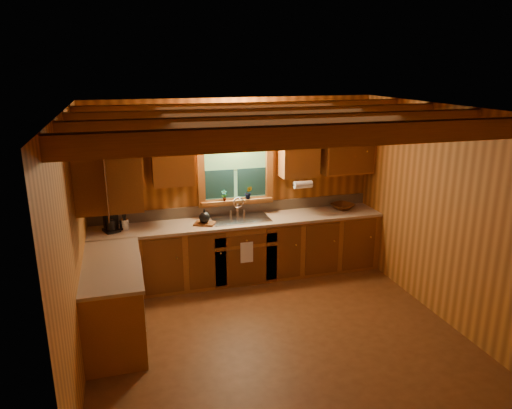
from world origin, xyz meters
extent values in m
plane|color=#5E3416|center=(0.00, 0.00, 0.00)|extent=(4.20, 4.20, 0.00)
plane|color=brown|center=(0.00, 0.00, 2.60)|extent=(4.20, 4.20, 0.00)
plane|color=brown|center=(0.00, 1.90, 1.30)|extent=(4.20, 0.00, 4.20)
plane|color=brown|center=(0.00, -1.90, 1.30)|extent=(4.20, 0.00, 4.20)
plane|color=brown|center=(-2.10, 0.00, 1.30)|extent=(0.00, 3.80, 3.80)
plane|color=brown|center=(2.10, 0.00, 1.30)|extent=(0.00, 3.80, 3.80)
cube|color=brown|center=(0.00, -1.20, 2.49)|extent=(4.20, 0.14, 0.18)
cube|color=brown|center=(0.00, -0.40, 2.49)|extent=(4.20, 0.14, 0.18)
cube|color=brown|center=(0.00, 0.40, 2.49)|extent=(4.20, 0.14, 0.18)
cube|color=brown|center=(0.00, 1.20, 2.49)|extent=(4.20, 0.14, 0.18)
cube|color=brown|center=(0.00, 1.59, 0.43)|extent=(4.20, 0.62, 0.86)
cube|color=brown|center=(-1.79, 0.48, 0.43)|extent=(0.62, 1.60, 0.86)
cube|color=tan|center=(0.00, 1.59, 0.88)|extent=(4.20, 0.66, 0.04)
cube|color=tan|center=(-1.78, 0.48, 0.88)|extent=(0.64, 1.60, 0.04)
cube|color=tan|center=(0.00, 1.89, 0.98)|extent=(4.20, 0.02, 0.16)
cube|color=white|center=(-1.47, 0.68, 0.43)|extent=(0.02, 0.60, 0.80)
cube|color=brown|center=(-1.70, 1.73, 1.84)|extent=(0.78, 0.34, 0.78)
cube|color=brown|center=(-0.92, 1.73, 1.84)|extent=(0.55, 0.34, 0.78)
cube|color=brown|center=(0.92, 1.73, 1.84)|extent=(0.55, 0.34, 0.78)
cube|color=brown|center=(1.70, 1.73, 1.84)|extent=(0.78, 0.34, 0.78)
cube|color=brown|center=(-1.93, 0.68, 1.84)|extent=(0.34, 1.10, 0.78)
cube|color=brown|center=(0.00, 1.86, 2.00)|extent=(1.12, 0.08, 0.10)
cube|color=brown|center=(0.00, 1.86, 1.10)|extent=(1.12, 0.08, 0.10)
cube|color=brown|center=(-0.51, 1.86, 1.55)|extent=(0.10, 0.08, 0.80)
cube|color=brown|center=(0.51, 1.86, 1.55)|extent=(0.10, 0.08, 0.80)
cube|color=#436F2F|center=(0.00, 1.90, 1.55)|extent=(0.92, 0.01, 0.80)
cube|color=#133236|center=(-0.24, 1.87, 1.37)|extent=(0.42, 0.02, 0.42)
cube|color=#133236|center=(0.24, 1.87, 1.37)|extent=(0.42, 0.02, 0.42)
cylinder|color=black|center=(0.00, 1.87, 1.57)|extent=(0.92, 0.01, 0.01)
cube|color=brown|center=(0.00, 1.82, 1.12)|extent=(1.06, 0.14, 0.04)
cylinder|color=black|center=(0.00, 1.86, 2.23)|extent=(0.08, 0.03, 0.08)
cylinder|color=black|center=(-0.10, 1.80, 2.23)|extent=(0.09, 0.17, 0.08)
cylinder|color=black|center=(0.10, 1.80, 2.23)|extent=(0.09, 0.17, 0.08)
sphere|color=#FFE0A5|center=(-0.16, 1.74, 2.16)|extent=(0.13, 0.13, 0.13)
sphere|color=#FFE0A5|center=(0.16, 1.74, 2.16)|extent=(0.13, 0.13, 0.13)
cylinder|color=white|center=(0.92, 1.53, 1.37)|extent=(0.27, 0.11, 0.11)
cube|color=white|center=(0.00, 1.26, 0.52)|extent=(0.18, 0.01, 0.30)
cube|color=silver|center=(0.00, 1.60, 0.91)|extent=(0.82, 0.48, 0.02)
cube|color=#262628|center=(-0.19, 1.60, 0.84)|extent=(0.34, 0.40, 0.14)
cube|color=#262628|center=(0.19, 1.60, 0.84)|extent=(0.34, 0.40, 0.14)
cylinder|color=silver|center=(0.00, 1.78, 1.01)|extent=(0.04, 0.04, 0.22)
torus|color=silver|center=(0.00, 1.72, 1.12)|extent=(0.16, 0.02, 0.16)
cube|color=black|center=(-1.78, 1.58, 0.92)|extent=(0.18, 0.22, 0.03)
cube|color=black|center=(-1.78, 1.65, 1.07)|extent=(0.18, 0.08, 0.30)
cube|color=black|center=(-1.78, 1.56, 1.20)|extent=(0.18, 0.20, 0.04)
cylinder|color=black|center=(-1.78, 1.55, 1.00)|extent=(0.11, 0.11, 0.13)
cylinder|color=silver|center=(-1.61, 1.60, 0.97)|extent=(0.12, 0.12, 0.15)
cylinder|color=black|center=(-1.63, 1.59, 1.13)|extent=(0.03, 0.04, 0.22)
cylinder|color=black|center=(-1.61, 1.60, 1.13)|extent=(0.01, 0.01, 0.22)
cylinder|color=black|center=(-1.60, 1.61, 1.13)|extent=(0.03, 0.04, 0.22)
cylinder|color=black|center=(-1.58, 1.62, 1.13)|extent=(0.04, 0.06, 0.22)
cube|color=brown|center=(-0.54, 1.53, 0.91)|extent=(0.33, 0.30, 0.02)
sphere|color=black|center=(-0.54, 1.53, 1.00)|extent=(0.16, 0.16, 0.16)
cylinder|color=black|center=(-0.54, 1.53, 1.10)|extent=(0.02, 0.02, 0.04)
imported|color=#48230C|center=(1.64, 1.66, 0.94)|extent=(0.44, 0.44, 0.08)
imported|color=brown|center=(-0.19, 1.79, 1.22)|extent=(0.09, 0.07, 0.16)
imported|color=brown|center=(0.17, 1.80, 1.24)|extent=(0.13, 0.11, 0.20)
camera|label=1|loc=(-1.58, -4.68, 3.03)|focal=33.27mm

